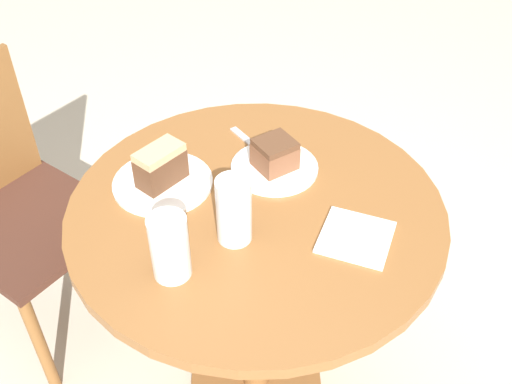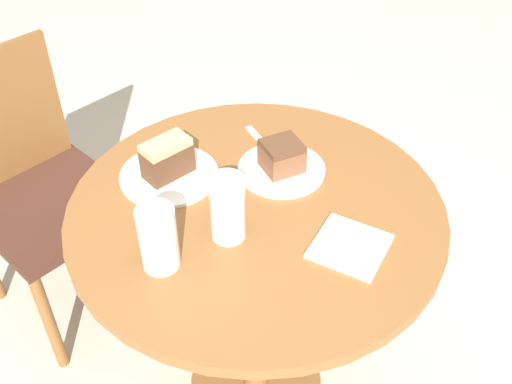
{
  "view_description": "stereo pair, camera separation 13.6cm",
  "coord_description": "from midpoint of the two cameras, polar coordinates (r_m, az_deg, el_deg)",
  "views": [
    {
      "loc": [
        -0.92,
        -0.46,
        1.68
      ],
      "look_at": [
        0.0,
        0.0,
        0.79
      ],
      "focal_mm": 42.0,
      "sensor_mm": 36.0,
      "label": 1
    },
    {
      "loc": [
        -0.86,
        -0.58,
        1.68
      ],
      "look_at": [
        0.0,
        0.0,
        0.79
      ],
      "focal_mm": 42.0,
      "sensor_mm": 36.0,
      "label": 2
    }
  ],
  "objects": [
    {
      "name": "ground_plane",
      "position": [
        1.97,
        -2.07,
        -17.88
      ],
      "size": [
        8.0,
        8.0,
        0.0
      ],
      "primitive_type": "plane",
      "color": "beige"
    },
    {
      "name": "table",
      "position": [
        1.5,
        -2.61,
        -5.89
      ],
      "size": [
        0.88,
        0.88,
        0.75
      ],
      "color": "brown",
      "rests_on": "ground_plane"
    },
    {
      "name": "chair",
      "position": [
        1.98,
        -23.9,
        -1.45
      ],
      "size": [
        0.5,
        0.51,
        0.88
      ],
      "rotation": [
        0.0,
        0.0,
        -0.16
      ],
      "color": "brown",
      "rests_on": "ground_plane"
    },
    {
      "name": "plate_near",
      "position": [
        1.48,
        -0.85,
        2.23
      ],
      "size": [
        0.22,
        0.22,
        0.01
      ],
      "color": "white",
      "rests_on": "table"
    },
    {
      "name": "plate_far",
      "position": [
        1.47,
        -11.5,
        0.77
      ],
      "size": [
        0.24,
        0.24,
        0.01
      ],
      "color": "white",
      "rests_on": "table"
    },
    {
      "name": "cake_slice_near",
      "position": [
        1.46,
        -0.86,
        3.54
      ],
      "size": [
        0.12,
        0.12,
        0.08
      ],
      "rotation": [
        0.0,
        0.0,
        1.05
      ],
      "color": "brown",
      "rests_on": "plate_near"
    },
    {
      "name": "cake_slice_far",
      "position": [
        1.44,
        -11.77,
        2.37
      ],
      "size": [
        0.13,
        0.09,
        0.1
      ],
      "rotation": [
        0.0,
        0.0,
        1.33
      ],
      "color": "brown",
      "rests_on": "plate_far"
    },
    {
      "name": "glass_lemonade",
      "position": [
        1.21,
        -11.39,
        -5.63
      ],
      "size": [
        0.08,
        0.08,
        0.15
      ],
      "color": "beige",
      "rests_on": "table"
    },
    {
      "name": "glass_water",
      "position": [
        1.26,
        -5.19,
        -2.12
      ],
      "size": [
        0.08,
        0.08,
        0.16
      ],
      "color": "silver",
      "rests_on": "table"
    },
    {
      "name": "napkin_stack",
      "position": [
        1.31,
        6.51,
        -4.54
      ],
      "size": [
        0.16,
        0.16,
        0.01
      ],
      "rotation": [
        0.0,
        0.0,
        0.1
      ],
      "color": "white",
      "rests_on": "table"
    },
    {
      "name": "fork",
      "position": [
        1.58,
        -3.17,
        4.73
      ],
      "size": [
        0.09,
        0.14,
        0.0
      ],
      "rotation": [
        0.0,
        0.0,
        1.08
      ],
      "color": "silver",
      "rests_on": "table"
    }
  ]
}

